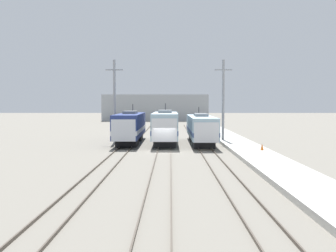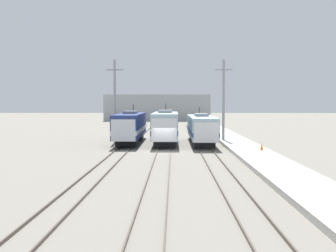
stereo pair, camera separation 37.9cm
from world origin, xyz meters
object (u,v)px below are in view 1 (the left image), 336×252
at_px(locomotive_far_left, 130,127).
at_px(catenary_tower_left, 114,100).
at_px(traffic_cone, 262,147).
at_px(locomotive_center, 165,127).
at_px(catenary_tower_right, 223,100).
at_px(locomotive_far_right, 201,128).

bearing_deg(locomotive_far_left, catenary_tower_left, 160.26).
distance_m(catenary_tower_left, traffic_cone, 22.08).
bearing_deg(locomotive_center, traffic_cone, -47.87).
bearing_deg(locomotive_center, catenary_tower_right, 16.42).
height_order(locomotive_center, catenary_tower_right, catenary_tower_right).
bearing_deg(locomotive_far_right, catenary_tower_right, 29.76).
xyz_separation_m(catenary_tower_right, traffic_cone, (2.52, -13.44, -4.90)).
height_order(locomotive_center, catenary_tower_left, catenary_tower_left).
height_order(locomotive_center, traffic_cone, locomotive_center).
height_order(locomotive_far_left, traffic_cone, locomotive_far_left).
bearing_deg(catenary_tower_left, locomotive_far_right, -8.67).
relative_size(locomotive_center, catenary_tower_right, 1.49).
distance_m(locomotive_center, catenary_tower_left, 7.83).
xyz_separation_m(locomotive_center, traffic_cone, (10.13, -11.20, -1.50)).
bearing_deg(locomotive_center, catenary_tower_left, 161.47).
height_order(locomotive_far_left, locomotive_far_right, locomotive_far_left).
xyz_separation_m(catenary_tower_left, catenary_tower_right, (14.30, 0.00, 0.00)).
xyz_separation_m(catenary_tower_left, traffic_cone, (16.82, -13.44, -4.90)).
relative_size(locomotive_far_left, traffic_cone, 27.02).
bearing_deg(catenary_tower_left, catenary_tower_right, 0.00).
bearing_deg(traffic_cone, locomotive_far_right, 115.27).
height_order(locomotive_far_left, catenary_tower_left, catenary_tower_left).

